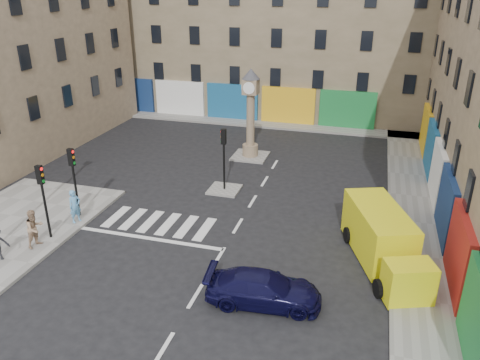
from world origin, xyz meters
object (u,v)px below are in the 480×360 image
at_px(traffic_light_island, 224,149).
at_px(pedestrian_blue, 75,206).
at_px(traffic_light_left_far, 73,172).
at_px(pedestrian_tan, 35,228).
at_px(yellow_van, 383,240).
at_px(clock_pillar, 251,108).
at_px(navy_sedan, 264,289).
at_px(traffic_light_left_near, 43,190).

distance_m(traffic_light_island, pedestrian_blue, 8.68).
height_order(traffic_light_left_far, pedestrian_tan, traffic_light_left_far).
bearing_deg(traffic_light_island, traffic_light_left_far, -139.40).
bearing_deg(yellow_van, traffic_light_island, 128.57).
relative_size(clock_pillar, pedestrian_blue, 3.50).
height_order(traffic_light_left_far, traffic_light_island, traffic_light_left_far).
bearing_deg(traffic_light_left_far, navy_sedan, -21.19).
relative_size(traffic_light_left_far, pedestrian_blue, 2.12).
bearing_deg(pedestrian_blue, traffic_light_left_near, -165.58).
xyz_separation_m(traffic_light_island, pedestrian_tan, (-6.37, -8.65, -1.52)).
bearing_deg(pedestrian_tan, navy_sedan, -82.22).
xyz_separation_m(yellow_van, pedestrian_tan, (-15.40, -3.23, -0.08)).
relative_size(navy_sedan, pedestrian_blue, 2.56).
relative_size(traffic_light_left_far, navy_sedan, 0.83).
distance_m(traffic_light_left_near, pedestrian_blue, 2.37).
bearing_deg(traffic_light_island, clock_pillar, 90.00).
bearing_deg(pedestrian_blue, traffic_light_left_far, 48.26).
bearing_deg(yellow_van, clock_pillar, 107.91).
xyz_separation_m(traffic_light_left_near, pedestrian_blue, (0.30, 1.73, -1.60)).
bearing_deg(traffic_light_left_near, traffic_light_left_far, 90.00).
bearing_deg(yellow_van, traffic_light_left_far, 159.50).
bearing_deg(traffic_light_island, traffic_light_left_near, -128.93).
height_order(clock_pillar, yellow_van, clock_pillar).
relative_size(yellow_van, pedestrian_blue, 3.78).
xyz_separation_m(traffic_light_island, navy_sedan, (4.69, -9.66, -1.94)).
xyz_separation_m(clock_pillar, navy_sedan, (4.69, -15.65, -2.90)).
height_order(clock_pillar, pedestrian_blue, clock_pillar).
distance_m(traffic_light_left_near, pedestrian_tan, 1.77).
height_order(traffic_light_island, pedestrian_blue, traffic_light_island).
relative_size(clock_pillar, yellow_van, 0.93).
relative_size(traffic_light_island, yellow_van, 0.56).
bearing_deg(navy_sedan, pedestrian_tan, 78.64).
relative_size(traffic_light_left_far, pedestrian_tan, 2.01).
relative_size(traffic_light_left_near, traffic_light_island, 1.00).
bearing_deg(pedestrian_tan, pedestrian_blue, 4.73).
xyz_separation_m(navy_sedan, pedestrian_blue, (-10.69, 3.58, 0.37)).
bearing_deg(navy_sedan, clock_pillar, 10.50).
relative_size(traffic_light_left_far, clock_pillar, 0.61).
bearing_deg(pedestrian_tan, traffic_light_left_near, 8.02).
bearing_deg(yellow_van, traffic_light_left_near, 168.40).
relative_size(traffic_light_left_near, navy_sedan, 0.83).
relative_size(traffic_light_island, pedestrian_tan, 2.01).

